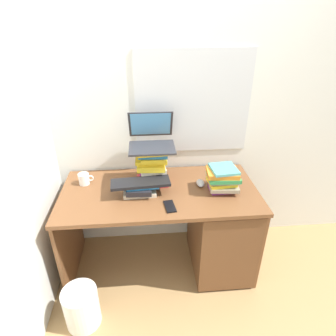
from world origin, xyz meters
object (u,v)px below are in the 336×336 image
(desk, at_px, (207,225))
(mug, at_px, (84,179))
(book_stack_side, at_px, (223,179))
(wastebasket, at_px, (82,307))
(book_stack_keyboard_riser, at_px, (140,189))
(cell_phone, at_px, (170,206))
(computer_mouse, at_px, (200,183))
(book_stack_tall, at_px, (152,166))
(laptop, at_px, (151,138))
(keyboard, at_px, (141,183))

(desk, relative_size, mug, 12.54)
(book_stack_side, xyz_separation_m, wastebasket, (-1.03, -0.44, -0.70))
(book_stack_keyboard_riser, distance_m, cell_phone, 0.27)
(book_stack_keyboard_riser, relative_size, computer_mouse, 2.50)
(book_stack_tall, bearing_deg, laptop, 88.67)
(mug, bearing_deg, book_stack_tall, -3.27)
(keyboard, bearing_deg, book_stack_keyboard_riser, 121.22)
(book_stack_keyboard_riser, relative_size, mug, 2.24)
(desk, distance_m, book_stack_keyboard_riser, 0.64)
(book_stack_side, height_order, mug, book_stack_side)
(keyboard, height_order, mug, keyboard)
(keyboard, distance_m, cell_phone, 0.28)
(book_stack_keyboard_riser, bearing_deg, wastebasket, -133.26)
(book_stack_keyboard_riser, height_order, book_stack_side, book_stack_side)
(computer_mouse, bearing_deg, book_stack_side, -30.81)
(book_stack_tall, distance_m, book_stack_side, 0.53)
(desk, relative_size, cell_phone, 10.74)
(mug, xyz_separation_m, cell_phone, (0.63, -0.36, -0.04))
(laptop, relative_size, computer_mouse, 3.41)
(keyboard, xyz_separation_m, mug, (-0.43, 0.18, -0.05))
(book_stack_tall, relative_size, book_stack_keyboard_riser, 1.12)
(wastebasket, bearing_deg, book_stack_keyboard_riser, 46.74)
(desk, xyz_separation_m, book_stack_tall, (-0.42, 0.14, 0.49))
(desk, bearing_deg, mug, 169.80)
(computer_mouse, xyz_separation_m, cell_phone, (-0.26, -0.26, -0.01))
(keyboard, bearing_deg, laptop, 63.48)
(book_stack_side, xyz_separation_m, computer_mouse, (-0.14, 0.09, -0.08))
(book_stack_tall, bearing_deg, book_stack_keyboard_riser, -123.94)
(book_stack_keyboard_riser, bearing_deg, laptop, 65.49)
(book_stack_tall, relative_size, book_stack_side, 1.19)
(cell_phone, bearing_deg, book_stack_tall, 100.06)
(desk, height_order, laptop, laptop)
(desk, bearing_deg, laptop, 153.09)
(computer_mouse, bearing_deg, desk, -52.35)
(book_stack_keyboard_riser, distance_m, book_stack_side, 0.61)
(keyboard, distance_m, computer_mouse, 0.47)
(book_stack_keyboard_riser, distance_m, laptop, 0.39)
(book_stack_side, bearing_deg, cell_phone, -156.63)
(desk, xyz_separation_m, cell_phone, (-0.32, -0.19, 0.34))
(book_stack_side, distance_m, cell_phone, 0.45)
(keyboard, bearing_deg, book_stack_tall, 55.13)
(laptop, relative_size, keyboard, 0.85)
(book_stack_keyboard_riser, bearing_deg, desk, 0.47)
(desk, relative_size, book_stack_side, 5.97)
(book_stack_tall, bearing_deg, book_stack_side, -16.69)
(book_stack_side, relative_size, mug, 2.10)
(desk, distance_m, book_stack_side, 0.45)
(book_stack_tall, relative_size, keyboard, 0.69)
(laptop, height_order, wastebasket, laptop)
(book_stack_side, relative_size, laptop, 0.69)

